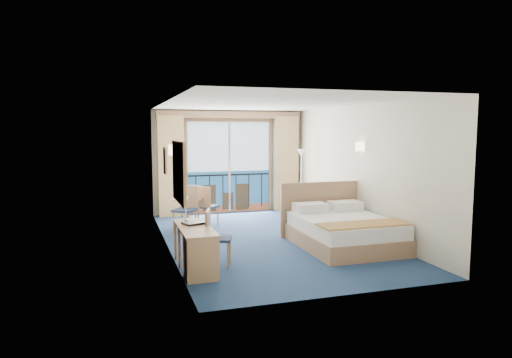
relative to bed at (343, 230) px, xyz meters
name	(u,v)px	position (x,y,z in m)	size (l,w,h in m)	color
floor	(268,239)	(-1.17, 0.94, -0.31)	(6.50, 6.50, 0.00)	navy
room_walls	(269,151)	(-1.17, 0.94, 1.46)	(4.04, 6.54, 2.72)	silver
balcony_door	(229,170)	(-1.17, 4.16, 0.83)	(2.36, 0.03, 2.52)	navy
curtain_left	(171,166)	(-2.72, 4.01, 0.96)	(0.65, 0.22, 2.55)	#D6B576
curtain_right	(286,164)	(0.38, 4.01, 0.96)	(0.65, 0.22, 2.55)	#D6B576
pelmet	(230,115)	(-1.17, 4.04, 2.27)	(3.80, 0.25, 0.18)	#A37D58
mirror	(179,172)	(-3.14, -0.56, 1.24)	(0.05, 1.25, 0.95)	#A37D58
wall_print	(165,161)	(-3.14, 1.39, 1.29)	(0.04, 0.42, 0.52)	#A37D58
sconce_left	(173,150)	(-3.11, 0.34, 1.54)	(0.18, 0.18, 0.18)	beige
sconce_right	(360,147)	(0.77, 0.79, 1.54)	(0.18, 0.18, 0.18)	beige
bed	(343,230)	(0.00, 0.00, 0.00)	(1.78, 2.12, 1.12)	#A37D58
nightstand	(342,220)	(0.62, 1.19, -0.06)	(0.38, 0.36, 0.50)	#A47557
phone	(342,206)	(0.59, 1.15, 0.23)	(0.20, 0.15, 0.09)	silver
armchair	(303,203)	(0.48, 3.01, 0.02)	(0.70, 0.72, 0.66)	#40444E
floor_lamp	(301,165)	(0.48, 3.16, 0.98)	(0.24, 0.24, 1.70)	silver
desk	(199,252)	(-2.91, -0.95, 0.06)	(0.50, 1.45, 0.68)	#A37D58
desk_chair	(214,234)	(-2.57, -0.45, 0.20)	(0.50, 0.50, 0.91)	#1F2D49
folder	(194,223)	(-2.88, -0.34, 0.38)	(0.35, 0.26, 0.03)	black
desk_lamp	(186,204)	(-2.97, -0.11, 0.66)	(0.11, 0.11, 0.40)	silver
round_table	(187,205)	(-2.53, 2.64, 0.18)	(0.73, 0.73, 0.66)	#A37D58
table_chair_a	(206,204)	(-2.11, 2.56, 0.21)	(0.57, 0.56, 0.92)	#1F2D49
table_chair_b	(187,206)	(-2.62, 2.15, 0.25)	(0.61, 0.61, 1.00)	#1F2D49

